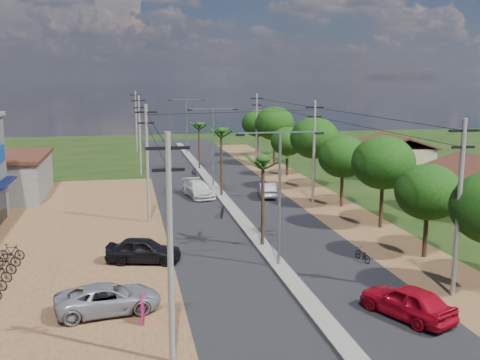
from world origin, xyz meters
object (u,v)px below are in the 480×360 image
(car_silver_mid, at_px, (267,190))
(car_parked_dark, at_px, (144,251))
(moto_rider_east, at_px, (362,255))
(roadside_sign, at_px, (143,309))
(car_parked_silver, at_px, (108,299))
(car_red_near, at_px, (407,302))
(car_white_far, at_px, (198,189))

(car_silver_mid, bearing_deg, car_parked_dark, 63.00)
(moto_rider_east, relative_size, roadside_sign, 1.15)
(car_parked_silver, height_order, roadside_sign, car_parked_silver)
(car_red_near, bearing_deg, moto_rider_east, -123.66)
(moto_rider_east, distance_m, roadside_sign, 14.42)
(car_white_far, xyz_separation_m, car_parked_dark, (-5.55, -17.98, 0.02))
(car_white_far, relative_size, roadside_sign, 3.75)
(car_parked_silver, bearing_deg, car_silver_mid, -38.15)
(car_parked_silver, height_order, car_parked_dark, car_parked_dark)
(car_red_near, relative_size, car_parked_dark, 1.03)
(car_red_near, bearing_deg, car_white_far, -102.35)
(moto_rider_east, xyz_separation_m, roadside_sign, (-13.20, -5.80, 0.15))
(car_silver_mid, relative_size, car_parked_silver, 0.84)
(car_parked_silver, bearing_deg, car_white_far, -24.86)
(car_white_far, height_order, roadside_sign, car_white_far)
(car_red_near, relative_size, moto_rider_east, 2.94)
(car_silver_mid, height_order, roadside_sign, car_silver_mid)
(moto_rider_east, bearing_deg, car_white_far, -79.59)
(car_parked_silver, xyz_separation_m, roadside_sign, (1.57, -1.17, -0.12))
(car_parked_dark, bearing_deg, car_white_far, -3.41)
(car_silver_mid, height_order, car_white_far, car_white_far)
(car_red_near, xyz_separation_m, car_parked_silver, (-13.47, 3.30, -0.10))
(car_parked_dark, xyz_separation_m, moto_rider_east, (12.89, -2.43, -0.35))
(car_silver_mid, relative_size, car_parked_dark, 0.93)
(car_parked_dark, distance_m, roadside_sign, 8.24)
(car_silver_mid, distance_m, car_white_far, 6.34)
(car_red_near, bearing_deg, car_parked_dark, -66.17)
(car_silver_mid, xyz_separation_m, car_parked_dark, (-11.77, -16.76, 0.08))
(car_red_near, relative_size, car_white_far, 0.90)
(car_silver_mid, bearing_deg, roadside_sign, 72.30)
(car_white_far, distance_m, roadside_sign, 26.86)
(car_silver_mid, bearing_deg, car_parked_silver, 68.28)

